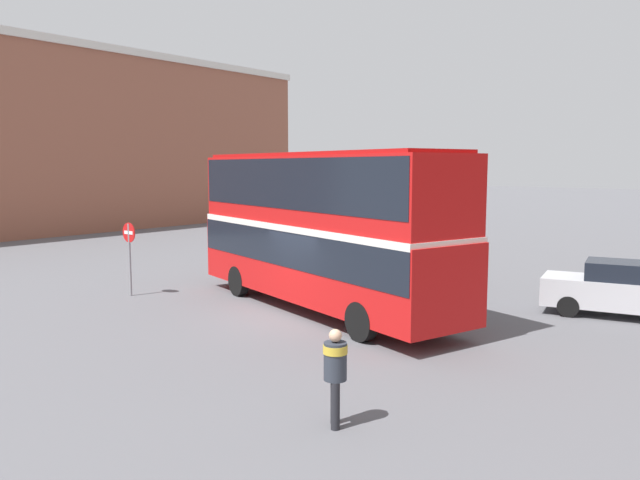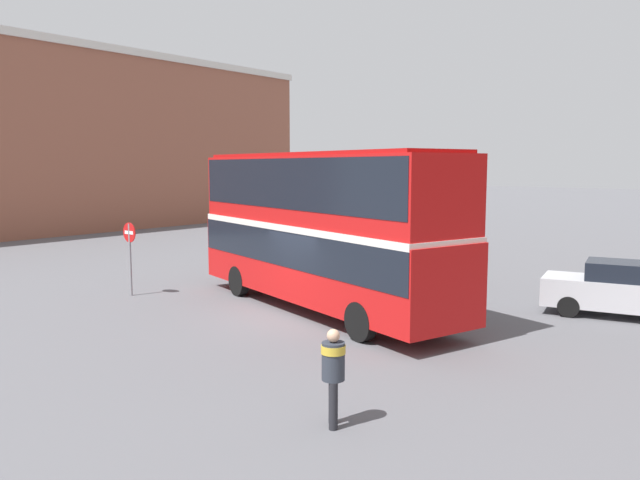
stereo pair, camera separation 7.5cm
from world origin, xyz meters
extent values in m
plane|color=#5B5B60|center=(0.00, 0.00, 0.00)|extent=(240.00, 240.00, 0.00)
cube|color=#935642|center=(-29.91, 9.44, 6.05)|extent=(8.30, 39.06, 12.10)
cube|color=silver|center=(-29.91, 9.44, 12.35)|extent=(8.60, 39.36, 0.50)
cube|color=red|center=(-0.01, 1.28, 1.52)|extent=(11.41, 5.74, 2.16)
cube|color=red|center=(-0.01, 1.28, 3.70)|extent=(11.22, 5.61, 2.20)
cube|color=black|center=(-0.01, 1.28, 2.01)|extent=(11.31, 5.73, 1.06)
cube|color=black|center=(-0.01, 1.28, 3.97)|extent=(11.07, 5.59, 1.50)
cube|color=silver|center=(-0.01, 1.28, 2.63)|extent=(11.31, 5.73, 0.20)
cube|color=#A91111|center=(-0.01, 1.28, 4.85)|extent=(10.69, 5.29, 0.10)
cylinder|color=black|center=(3.74, 1.33, 0.52)|extent=(1.08, 0.59, 1.04)
cylinder|color=black|center=(3.06, -0.87, 0.52)|extent=(1.08, 0.59, 1.04)
cylinder|color=black|center=(-2.87, 3.36, 0.52)|extent=(1.08, 0.59, 1.04)
cylinder|color=black|center=(-3.54, 1.16, 0.52)|extent=(1.08, 0.59, 1.04)
cylinder|color=#232328|center=(5.81, -5.61, 0.42)|extent=(0.16, 0.16, 0.83)
cylinder|color=#232328|center=(5.65, -5.40, 0.42)|extent=(0.16, 0.16, 0.83)
cylinder|color=#2D333D|center=(5.73, -5.50, 1.16)|extent=(0.56, 0.56, 0.66)
cylinder|color=gold|center=(5.73, -5.50, 1.38)|extent=(0.60, 0.60, 0.15)
sphere|color=#D8A884|center=(5.73, -5.50, 1.61)|extent=(0.23, 0.23, 0.23)
cube|color=navy|center=(-13.37, 14.21, 0.69)|extent=(4.28, 1.89, 0.83)
cube|color=black|center=(-13.20, 14.21, 1.40)|extent=(2.25, 1.65, 0.58)
cylinder|color=black|center=(-14.71, 13.47, 0.33)|extent=(0.66, 0.24, 0.65)
cylinder|color=black|center=(-14.65, 15.04, 0.33)|extent=(0.66, 0.24, 0.65)
cylinder|color=black|center=(-12.09, 13.38, 0.33)|extent=(0.66, 0.24, 0.65)
cylinder|color=black|center=(-12.04, 14.95, 0.33)|extent=(0.66, 0.24, 0.65)
cube|color=silver|center=(7.58, 6.17, 0.69)|extent=(4.60, 2.53, 0.85)
cube|color=black|center=(7.75, 6.21, 1.39)|extent=(2.52, 1.95, 0.55)
cylinder|color=black|center=(6.41, 5.16, 0.32)|extent=(0.66, 0.34, 0.63)
cylinder|color=black|center=(6.11, 6.65, 0.32)|extent=(0.66, 0.34, 0.63)
cylinder|color=gray|center=(-6.47, -1.19, 1.26)|extent=(0.08, 0.08, 2.52)
cylinder|color=red|center=(-6.47, -1.19, 2.21)|extent=(0.69, 0.03, 0.69)
cube|color=white|center=(-6.47, -1.19, 2.21)|extent=(0.48, 0.04, 0.12)
camera|label=1|loc=(11.98, -13.77, 4.49)|focal=35.00mm
camera|label=2|loc=(12.04, -13.72, 4.49)|focal=35.00mm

